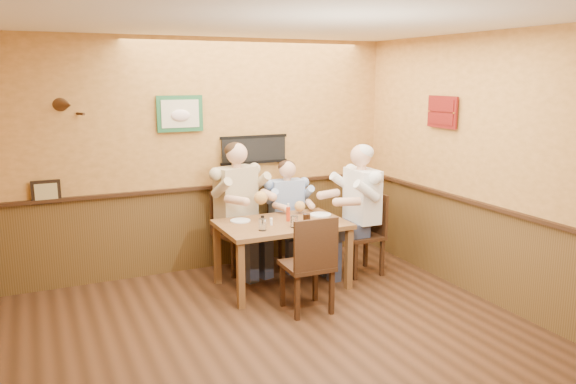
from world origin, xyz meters
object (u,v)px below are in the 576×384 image
chair_right_end (361,234)px  hot_sauce_bottle (288,213)px  chair_back_left (237,231)px  water_glass_left (263,225)px  salt_shaker (271,222)px  chair_near_side (307,263)px  dining_table (282,230)px  diner_white_elder (362,217)px  diner_tan_shirt (236,214)px  water_glass_mid (294,222)px  cola_tumbler (307,219)px  pepper_shaker (263,220)px  diner_blue_polo (287,218)px  chair_back_right (287,232)px

chair_right_end → hot_sauce_bottle: size_ratio=5.36×
chair_back_left → hot_sauce_bottle: chair_back_left is taller
water_glass_left → salt_shaker: size_ratio=1.57×
chair_near_side → dining_table: bearing=-92.1°
chair_back_left → salt_shaker: size_ratio=12.67×
diner_white_elder → salt_shaker: (-1.20, -0.05, 0.08)m
salt_shaker → chair_back_left: bearing=99.9°
chair_back_left → diner_tan_shirt: (0.00, 0.00, 0.21)m
dining_table → water_glass_mid: size_ratio=11.15×
diner_white_elder → water_glass_left: 1.38m
cola_tumbler → pepper_shaker: (-0.44, 0.21, -0.01)m
chair_near_side → water_glass_left: 0.65m
diner_white_elder → pepper_shaker: bearing=-91.5°
water_glass_left → water_glass_mid: (0.36, -0.03, 0.00)m
chair_back_left → chair_right_end: bearing=-44.4°
chair_back_left → diner_blue_polo: 0.67m
dining_table → chair_back_right: size_ratio=1.67×
chair_near_side → diner_white_elder: 1.31m
diner_blue_polo → water_glass_left: (-0.70, -0.91, 0.21)m
salt_shaker → pepper_shaker: 0.12m
cola_tumbler → salt_shaker: 0.40m
diner_tan_shirt → dining_table: bearing=-83.8°
chair_near_side → diner_tan_shirt: size_ratio=0.71×
chair_back_left → water_glass_mid: (0.32, -0.95, 0.31)m
chair_right_end → diner_white_elder: bearing=90.8°
water_glass_left → cola_tumbler: size_ratio=1.15×
chair_back_right → salt_shaker: size_ratio=10.64×
salt_shaker → chair_back_right: bearing=54.7°
diner_white_elder → diner_tan_shirt: bearing=-117.3°
dining_table → diner_tan_shirt: (-0.29, 0.70, 0.05)m
salt_shaker → dining_table: bearing=20.6°
chair_right_end → pepper_shaker: (-1.26, 0.05, 0.30)m
diner_white_elder → salt_shaker: diner_white_elder is taller
diner_tan_shirt → chair_near_side: bearing=-96.6°
diner_blue_polo → pepper_shaker: size_ratio=13.47×
chair_back_right → chair_near_side: chair_near_side is taller
chair_back_left → water_glass_left: size_ratio=8.06×
diner_white_elder → cola_tumbler: diner_white_elder is taller
diner_white_elder → water_glass_mid: diner_white_elder is taller
chair_near_side → water_glass_mid: bearing=-98.0°
diner_tan_shirt → diner_white_elder: size_ratio=1.01×
chair_back_left → cola_tumbler: (0.52, -0.86, 0.31)m
chair_right_end → diner_tan_shirt: bearing=-117.3°
diner_blue_polo → diner_white_elder: size_ratio=0.85×
chair_back_left → chair_right_end: 1.51m
chair_right_end → cola_tumbler: bearing=-78.4°
hot_sauce_bottle → pepper_shaker: (-0.30, 0.03, -0.05)m
chair_near_side → diner_white_elder: diner_white_elder is taller
diner_white_elder → chair_near_side: bearing=-56.1°
chair_back_right → water_glass_left: bearing=-125.7°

